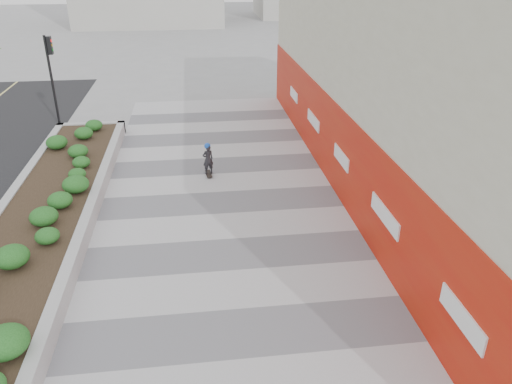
% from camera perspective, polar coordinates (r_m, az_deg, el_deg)
% --- Properties ---
extents(walkway, '(8.00, 36.00, 0.01)m').
position_cam_1_polar(walkway, '(12.41, -2.19, -12.07)').
color(walkway, '#A8A8AD').
rests_on(walkway, ground).
extents(building, '(6.04, 24.08, 8.00)m').
position_cam_1_polar(building, '(17.92, 19.03, 12.75)').
color(building, '#BCB6A1').
rests_on(building, ground).
extents(planter, '(3.00, 18.00, 0.90)m').
position_cam_1_polar(planter, '(16.24, -23.35, -2.81)').
color(planter, '#9E9EA0').
rests_on(planter, ground).
extents(traffic_signal_near, '(0.33, 0.28, 4.20)m').
position_cam_1_polar(traffic_signal_near, '(25.57, -22.36, 13.03)').
color(traffic_signal_near, black).
rests_on(traffic_signal_near, ground).
extents(manhole_cover, '(0.44, 0.44, 0.01)m').
position_cam_1_polar(manhole_cover, '(12.46, 0.15, -11.91)').
color(manhole_cover, '#595654').
rests_on(manhole_cover, ground).
extents(skateboarder, '(0.49, 0.73, 1.29)m').
position_cam_1_polar(skateboarder, '(18.62, -5.51, 3.77)').
color(skateboarder, beige).
rests_on(skateboarder, ground).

